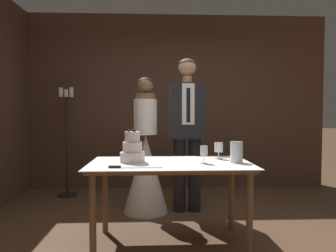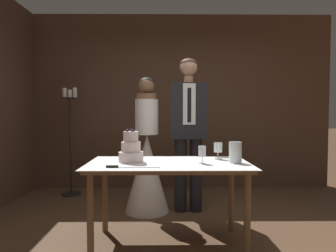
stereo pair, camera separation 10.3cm
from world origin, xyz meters
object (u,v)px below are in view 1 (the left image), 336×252
(cake_table, at_px, (170,172))
(candle_stand, at_px, (67,140))
(wine_glass_near, at_px, (219,148))
(groom, at_px, (187,126))
(wine_glass_middle, at_px, (204,152))
(hurricane_candle, at_px, (236,153))
(cake_knife, at_px, (125,167))
(bride, at_px, (146,163))
(tiered_cake, at_px, (132,150))

(cake_table, xyz_separation_m, candle_stand, (-1.42, 1.67, 0.14))
(wine_glass_near, height_order, groom, groom)
(cake_table, relative_size, wine_glass_middle, 9.23)
(hurricane_candle, bearing_deg, wine_glass_near, 117.89)
(cake_table, relative_size, hurricane_candle, 7.66)
(groom, bearing_deg, hurricane_candle, -69.69)
(wine_glass_near, height_order, hurricane_candle, hurricane_candle)
(cake_knife, distance_m, bride, 1.19)
(cake_table, relative_size, bride, 0.90)
(cake_knife, height_order, candle_stand, candle_stand)
(hurricane_candle, relative_size, groom, 0.10)
(groom, bearing_deg, cake_knife, -118.38)
(cake_table, height_order, wine_glass_middle, wine_glass_middle)
(tiered_cake, xyz_separation_m, wine_glass_middle, (0.64, -0.09, -0.01))
(cake_knife, height_order, wine_glass_middle, wine_glass_middle)
(wine_glass_near, distance_m, groom, 0.79)
(cake_table, distance_m, groom, 1.03)
(hurricane_candle, height_order, bride, bride)
(wine_glass_near, bearing_deg, groom, 107.84)
(cake_table, relative_size, candle_stand, 0.93)
(wine_glass_near, xyz_separation_m, groom, (-0.23, 0.73, 0.19))
(cake_knife, distance_m, groom, 1.37)
(tiered_cake, xyz_separation_m, bride, (0.09, 0.89, -0.27))
(cake_knife, relative_size, wine_glass_middle, 2.80)
(cake_table, distance_m, candle_stand, 2.19)
(tiered_cake, distance_m, candle_stand, 1.96)
(tiered_cake, relative_size, candle_stand, 0.19)
(cake_table, bearing_deg, bride, 105.37)
(wine_glass_near, bearing_deg, cake_table, -158.49)
(wine_glass_near, bearing_deg, cake_knife, -152.67)
(bride, bearing_deg, cake_table, -74.63)
(hurricane_candle, bearing_deg, cake_table, 177.27)
(wine_glass_middle, xyz_separation_m, hurricane_candle, (0.30, 0.04, -0.01))
(wine_glass_near, height_order, wine_glass_middle, wine_glass_near)
(tiered_cake, bearing_deg, hurricane_candle, -3.59)
(tiered_cake, height_order, bride, bride)
(wine_glass_middle, xyz_separation_m, groom, (-0.05, 0.98, 0.19))
(tiered_cake, xyz_separation_m, groom, (0.60, 0.89, 0.18))
(cake_table, height_order, hurricane_candle, hurricane_candle)
(tiered_cake, height_order, cake_knife, tiered_cake)
(cake_table, bearing_deg, tiered_cake, 174.91)
(hurricane_candle, bearing_deg, cake_knife, -166.94)
(groom, bearing_deg, tiered_cake, -123.95)
(groom, distance_m, candle_stand, 1.85)
(bride, height_order, candle_stand, bride)
(tiered_cake, xyz_separation_m, candle_stand, (-1.07, 1.64, -0.06))
(bride, xyz_separation_m, candle_stand, (-1.17, 0.75, 0.21))
(tiered_cake, xyz_separation_m, hurricane_candle, (0.95, -0.06, -0.02))
(wine_glass_middle, relative_size, hurricane_candle, 0.83)
(groom, relative_size, candle_stand, 1.18)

